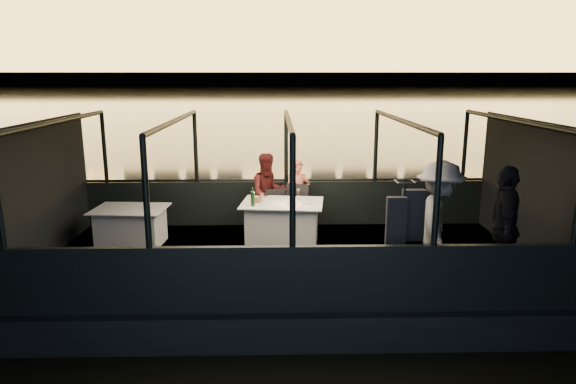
{
  "coord_description": "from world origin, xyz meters",
  "views": [
    {
      "loc": [
        -0.2,
        -8.15,
        3.52
      ],
      "look_at": [
        0.0,
        0.4,
        1.55
      ],
      "focal_mm": 32.0,
      "sensor_mm": 36.0,
      "label": 1
    }
  ],
  "objects_px": {
    "person_woman_coral": "(298,193)",
    "passenger_stripe": "(438,228)",
    "dining_table_aft": "(131,224)",
    "dining_table_central": "(282,223)",
    "chair_port_left": "(275,212)",
    "passenger_dark": "(503,231)",
    "coat_stand": "(402,235)",
    "person_man_maroon": "(268,194)",
    "wine_bottle": "(253,198)",
    "chair_port_right": "(298,213)"
  },
  "relations": [
    {
      "from": "chair_port_left",
      "to": "passenger_stripe",
      "type": "height_order",
      "value": "passenger_stripe"
    },
    {
      "from": "passenger_dark",
      "to": "dining_table_central",
      "type": "bearing_deg",
      "value": -103.25
    },
    {
      "from": "wine_bottle",
      "to": "dining_table_central",
      "type": "bearing_deg",
      "value": 25.83
    },
    {
      "from": "person_man_maroon",
      "to": "passenger_stripe",
      "type": "distance_m",
      "value": 3.63
    },
    {
      "from": "coat_stand",
      "to": "person_woman_coral",
      "type": "relative_size",
      "value": 1.2
    },
    {
      "from": "dining_table_aft",
      "to": "person_man_maroon",
      "type": "xyz_separation_m",
      "value": [
        2.47,
        0.74,
        0.36
      ]
    },
    {
      "from": "dining_table_aft",
      "to": "passenger_stripe",
      "type": "bearing_deg",
      "value": -21.05
    },
    {
      "from": "person_woman_coral",
      "to": "passenger_stripe",
      "type": "height_order",
      "value": "passenger_stripe"
    },
    {
      "from": "dining_table_aft",
      "to": "passenger_stripe",
      "type": "relative_size",
      "value": 0.69
    },
    {
      "from": "person_man_maroon",
      "to": "passenger_dark",
      "type": "distance_m",
      "value": 4.38
    },
    {
      "from": "dining_table_central",
      "to": "person_woman_coral",
      "type": "relative_size",
      "value": 1.03
    },
    {
      "from": "dining_table_aft",
      "to": "chair_port_right",
      "type": "distance_m",
      "value": 3.08
    },
    {
      "from": "chair_port_left",
      "to": "dining_table_aft",
      "type": "bearing_deg",
      "value": 178.35
    },
    {
      "from": "chair_port_left",
      "to": "passenger_dark",
      "type": "bearing_deg",
      "value": -50.84
    },
    {
      "from": "coat_stand",
      "to": "passenger_dark",
      "type": "relative_size",
      "value": 0.94
    },
    {
      "from": "dining_table_aft",
      "to": "person_woman_coral",
      "type": "height_order",
      "value": "person_woman_coral"
    },
    {
      "from": "dining_table_central",
      "to": "dining_table_aft",
      "type": "height_order",
      "value": "dining_table_central"
    },
    {
      "from": "person_man_maroon",
      "to": "chair_port_left",
      "type": "bearing_deg",
      "value": -75.93
    },
    {
      "from": "chair_port_right",
      "to": "wine_bottle",
      "type": "xyz_separation_m",
      "value": [
        -0.83,
        -0.7,
        0.47
      ]
    },
    {
      "from": "dining_table_aft",
      "to": "wine_bottle",
      "type": "distance_m",
      "value": 2.29
    },
    {
      "from": "dining_table_aft",
      "to": "chair_port_left",
      "type": "height_order",
      "value": "chair_port_left"
    },
    {
      "from": "chair_port_left",
      "to": "wine_bottle",
      "type": "distance_m",
      "value": 0.96
    },
    {
      "from": "chair_port_right",
      "to": "passenger_dark",
      "type": "height_order",
      "value": "passenger_dark"
    },
    {
      "from": "dining_table_central",
      "to": "coat_stand",
      "type": "bearing_deg",
      "value": -56.51
    },
    {
      "from": "dining_table_aft",
      "to": "chair_port_left",
      "type": "relative_size",
      "value": 1.51
    },
    {
      "from": "passenger_dark",
      "to": "chair_port_right",
      "type": "bearing_deg",
      "value": -111.55
    },
    {
      "from": "dining_table_central",
      "to": "passenger_dark",
      "type": "xyz_separation_m",
      "value": [
        3.12,
        -2.06,
        0.47
      ]
    },
    {
      "from": "passenger_dark",
      "to": "wine_bottle",
      "type": "height_order",
      "value": "passenger_dark"
    },
    {
      "from": "dining_table_aft",
      "to": "chair_port_right",
      "type": "relative_size",
      "value": 1.34
    },
    {
      "from": "person_woman_coral",
      "to": "person_man_maroon",
      "type": "relative_size",
      "value": 0.91
    },
    {
      "from": "chair_port_left",
      "to": "person_woman_coral",
      "type": "height_order",
      "value": "person_woman_coral"
    },
    {
      "from": "person_woman_coral",
      "to": "passenger_stripe",
      "type": "distance_m",
      "value": 3.34
    },
    {
      "from": "dining_table_aft",
      "to": "chair_port_left",
      "type": "xyz_separation_m",
      "value": [
        2.6,
        0.51,
        0.06
      ]
    },
    {
      "from": "dining_table_central",
      "to": "dining_table_aft",
      "type": "relative_size",
      "value": 1.13
    },
    {
      "from": "dining_table_central",
      "to": "chair_port_right",
      "type": "xyz_separation_m",
      "value": [
        0.31,
        0.45,
        0.06
      ]
    },
    {
      "from": "chair_port_left",
      "to": "wine_bottle",
      "type": "relative_size",
      "value": 2.6
    },
    {
      "from": "dining_table_central",
      "to": "wine_bottle",
      "type": "xyz_separation_m",
      "value": [
        -0.52,
        -0.25,
        0.53
      ]
    },
    {
      "from": "passenger_stripe",
      "to": "chair_port_left",
      "type": "bearing_deg",
      "value": 59.92
    },
    {
      "from": "passenger_dark",
      "to": "dining_table_aft",
      "type": "bearing_deg",
      "value": -89.08
    },
    {
      "from": "chair_port_right",
      "to": "coat_stand",
      "type": "distance_m",
      "value": 3.16
    },
    {
      "from": "dining_table_central",
      "to": "passenger_stripe",
      "type": "distance_m",
      "value": 2.98
    },
    {
      "from": "person_woman_coral",
      "to": "wine_bottle",
      "type": "xyz_separation_m",
      "value": [
        -0.83,
        -1.06,
        0.17
      ]
    },
    {
      "from": "chair_port_left",
      "to": "coat_stand",
      "type": "xyz_separation_m",
      "value": [
        1.72,
        -2.89,
        0.45
      ]
    },
    {
      "from": "dining_table_aft",
      "to": "passenger_stripe",
      "type": "xyz_separation_m",
      "value": [
        4.96,
        -1.91,
        0.47
      ]
    },
    {
      "from": "dining_table_aft",
      "to": "dining_table_central",
      "type": "bearing_deg",
      "value": 0.36
    },
    {
      "from": "dining_table_central",
      "to": "chair_port_right",
      "type": "height_order",
      "value": "chair_port_right"
    },
    {
      "from": "chair_port_left",
      "to": "coat_stand",
      "type": "distance_m",
      "value": 3.39
    },
    {
      "from": "chair_port_left",
      "to": "passenger_stripe",
      "type": "relative_size",
      "value": 0.46
    },
    {
      "from": "passenger_dark",
      "to": "person_woman_coral",
      "type": "bearing_deg",
      "value": -115.38
    },
    {
      "from": "dining_table_aft",
      "to": "person_man_maroon",
      "type": "bearing_deg",
      "value": 16.59
    }
  ]
}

